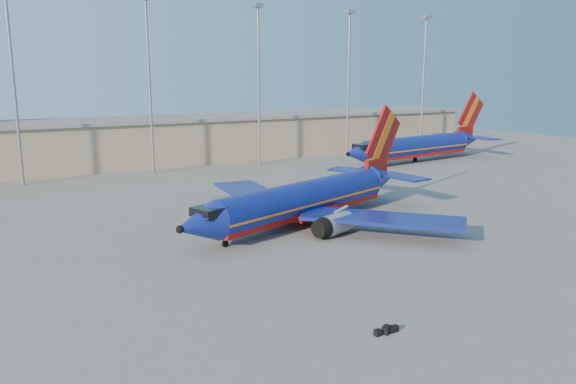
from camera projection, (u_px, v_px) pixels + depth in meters
name	position (u px, v px, depth m)	size (l,w,h in m)	color
ground	(337.00, 235.00, 57.78)	(220.00, 220.00, 0.00)	slate
terminal_building	(209.00, 137.00, 110.89)	(122.00, 16.00, 8.50)	gray
light_mast_row	(206.00, 67.00, 95.61)	(101.60, 1.60, 28.65)	gray
aircraft_main	(308.00, 199.00, 62.07)	(35.58, 33.66, 12.45)	navy
aircraft_second	(419.00, 146.00, 107.29)	(38.41, 14.89, 13.02)	navy
luggage_pile	(387.00, 330.00, 35.46)	(1.76, 0.71, 0.49)	black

